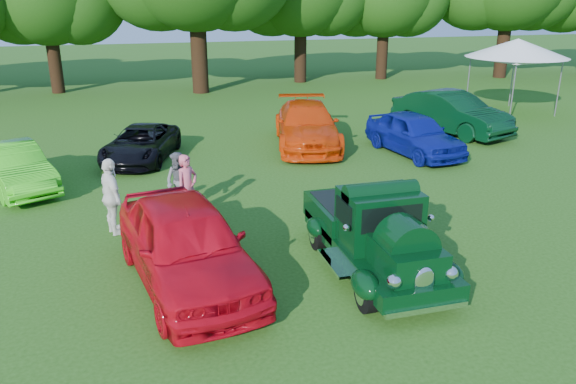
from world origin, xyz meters
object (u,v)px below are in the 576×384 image
object	(u,v)px
back_car_lime	(14,168)
spectator_white	(112,197)
back_car_black	(141,144)
back_car_green	(451,113)
back_car_orange	(307,125)
spectator_grey	(179,182)
canopy_tent	(517,49)
hero_pickup	(374,234)
spectator_pink	(188,187)
red_convertible	(186,244)
back_car_blue	(414,133)

from	to	relation	value
back_car_lime	spectator_white	bearing A→B (deg)	-79.66
back_car_black	back_car_green	xyz separation A→B (m)	(12.49, 0.70, 0.26)
spectator_white	back_car_black	bearing A→B (deg)	-26.51
back_car_orange	spectator_grey	bearing A→B (deg)	-121.29
back_car_orange	spectator_white	world-z (taller)	spectator_white
back_car_lime	spectator_grey	bearing A→B (deg)	-58.07
back_car_black	canopy_tent	bearing A→B (deg)	30.17
back_car_black	back_car_green	distance (m)	12.51
back_car_lime	spectator_grey	distance (m)	5.43
hero_pickup	spectator_pink	bearing A→B (deg)	131.63
spectator_pink	spectator_white	size ratio (longest dim) A/B	0.91
red_convertible	canopy_tent	xyz separation A→B (m)	(16.91, 12.94, 2.20)
hero_pickup	back_car_blue	size ratio (longest dim) A/B	1.05
hero_pickup	back_car_lime	size ratio (longest dim) A/B	1.12
spectator_grey	spectator_white	world-z (taller)	spectator_white
back_car_orange	canopy_tent	xyz separation A→B (m)	(11.38, 3.31, 2.26)
red_convertible	back_car_lime	xyz separation A→B (m)	(-4.26, 7.12, -0.18)
back_car_orange	spectator_grey	xyz separation A→B (m)	(-5.29, -5.55, -0.00)
back_car_black	back_car_blue	xyz separation A→B (m)	(9.49, -1.83, 0.16)
back_car_green	red_convertible	bearing A→B (deg)	-159.52
spectator_white	hero_pickup	bearing A→B (deg)	-141.86
red_convertible	canopy_tent	distance (m)	21.40
back_car_green	spectator_grey	distance (m)	13.11
spectator_white	canopy_tent	size ratio (longest dim) A/B	0.35
red_convertible	spectator_white	size ratio (longest dim) A/B	2.69
spectator_white	back_car_green	bearing A→B (deg)	-81.01
back_car_green	canopy_tent	distance (m)	6.18
red_convertible	back_car_blue	size ratio (longest dim) A/B	1.14
canopy_tent	hero_pickup	bearing A→B (deg)	-134.47
canopy_tent	spectator_grey	bearing A→B (deg)	-152.01
back_car_lime	back_car_blue	distance (m)	13.17
back_car_green	spectator_white	distance (m)	15.10
back_car_lime	back_car_green	bearing A→B (deg)	-13.67
back_car_green	spectator_pink	world-z (taller)	spectator_pink
back_car_lime	back_car_orange	distance (m)	10.10
spectator_pink	back_car_lime	bearing A→B (deg)	104.99
spectator_grey	canopy_tent	world-z (taller)	canopy_tent
back_car_black	spectator_white	world-z (taller)	spectator_white
back_car_orange	back_car_blue	size ratio (longest dim) A/B	1.25
back_car_lime	spectator_grey	xyz separation A→B (m)	(4.49, -3.04, 0.12)
hero_pickup	back_car_green	bearing A→B (deg)	52.25
hero_pickup	spectator_white	size ratio (longest dim) A/B	2.46
hero_pickup	spectator_white	world-z (taller)	spectator_white
back_car_green	spectator_grey	bearing A→B (deg)	-172.57
spectator_white	back_car_orange	bearing A→B (deg)	-65.25
red_convertible	spectator_white	xyz separation A→B (m)	(-1.43, 2.98, 0.08)
back_car_lime	spectator_pink	world-z (taller)	spectator_pink
back_car_black	spectator_grey	size ratio (longest dim) A/B	2.66
spectator_pink	back_car_black	bearing A→B (deg)	62.80
hero_pickup	red_convertible	size ratio (longest dim) A/B	0.92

